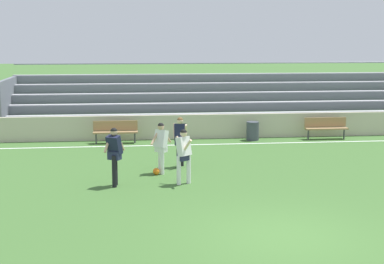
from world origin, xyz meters
TOP-DOWN VIEW (x-y plane):
  - ground_plane at (0.00, 0.00)m, footprint 160.00×160.00m
  - field_line_sideline at (0.00, 10.86)m, footprint 44.00×0.12m
  - sideline_wall at (0.00, 12.25)m, footprint 48.00×0.16m
  - bleacher_stand at (2.13, 15.21)m, footprint 22.06×4.33m
  - bench_centre_sideline at (-3.90, 11.60)m, footprint 1.80×0.40m
  - bench_near_wall_gap at (4.93, 11.60)m, footprint 1.80×0.40m
  - trash_bin at (1.78, 11.62)m, footprint 0.52×0.52m
  - player_dark_deep_cover at (-3.77, 4.67)m, footprint 0.63×0.49m
  - player_white_wide_right at (-1.76, 4.70)m, footprint 0.50×0.73m
  - player_white_trailing_run at (-2.35, 6.13)m, footprint 0.71×0.50m
  - player_dark_wide_left at (-1.67, 6.96)m, footprint 0.46×0.46m
  - soccer_ball at (-2.52, 5.93)m, footprint 0.22×0.22m

SIDE VIEW (x-z plane):
  - ground_plane at x=0.00m, z-range 0.00..0.00m
  - field_line_sideline at x=0.00m, z-range 0.00..0.01m
  - soccer_ball at x=-2.52m, z-range 0.00..0.22m
  - trash_bin at x=1.78m, z-range 0.00..0.78m
  - sideline_wall at x=0.00m, z-range 0.00..1.03m
  - bench_centre_sideline at x=-3.90m, z-range 0.10..1.00m
  - bench_near_wall_gap at x=4.93m, z-range 0.10..1.00m
  - player_white_trailing_run at x=-2.35m, z-range 0.15..1.77m
  - player_white_wide_right at x=-1.76m, z-range 0.15..1.79m
  - player_dark_wide_left at x=-1.67m, z-range 0.16..1.84m
  - player_dark_deep_cover at x=-3.77m, z-range 0.17..1.89m
  - bleacher_stand at x=2.13m, z-range -0.20..2.77m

